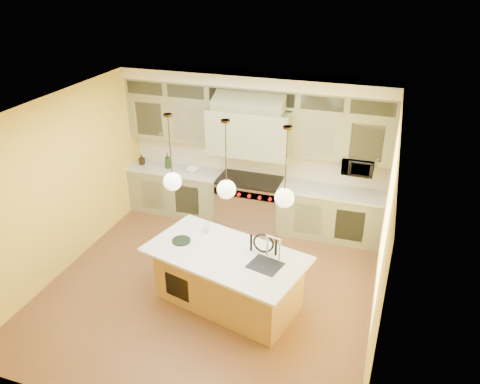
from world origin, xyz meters
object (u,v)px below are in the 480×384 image
(range, at_px, (250,201))
(microwave, at_px, (358,166))
(counter_stool, at_px, (260,271))
(kitchen_island, at_px, (228,277))

(range, relative_size, microwave, 2.21)
(range, relative_size, counter_stool, 0.97)
(kitchen_island, bearing_deg, microwave, 72.78)
(range, distance_m, counter_stool, 2.58)
(microwave, bearing_deg, kitchen_island, -121.69)
(kitchen_island, distance_m, counter_stool, 0.55)
(kitchen_island, relative_size, microwave, 4.65)
(counter_stool, bearing_deg, microwave, 67.40)
(counter_stool, distance_m, microwave, 2.83)
(microwave, bearing_deg, range, -176.88)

